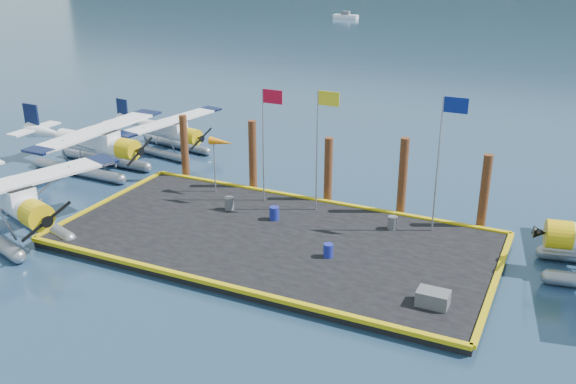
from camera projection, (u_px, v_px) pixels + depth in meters
name	position (u px, v px, depth m)	size (l,w,h in m)	color
ground	(274.00, 244.00, 30.08)	(4000.00, 4000.00, 0.00)	navy
dock	(274.00, 240.00, 30.01)	(20.00, 10.00, 0.40)	black
dock_bumpers	(274.00, 235.00, 29.90)	(20.25, 10.25, 0.18)	#C3AA0B
seaplane_a	(11.00, 203.00, 30.44)	(9.84, 10.49, 3.76)	gray
seaplane_b	(95.00, 146.00, 39.11)	(9.31, 10.25, 3.65)	gray
seaplane_c	(168.00, 133.00, 42.57)	(8.00, 8.75, 3.09)	gray
drum_0	(229.00, 203.00, 32.81)	(0.47, 0.47, 0.67)	#525256
drum_2	(328.00, 250.00, 27.89)	(0.44, 0.44, 0.61)	navy
drum_4	(392.00, 223.00, 30.59)	(0.46, 0.46, 0.64)	#525256
drum_5	(274.00, 213.00, 31.63)	(0.48, 0.48, 0.67)	navy
crate	(433.00, 298.00, 24.17)	(1.20, 0.80, 0.60)	#525256
flagpole_red	(267.00, 128.00, 32.59)	(1.14, 0.08, 6.00)	#9998A1
flagpole_yellow	(321.00, 133.00, 31.36)	(1.14, 0.08, 6.20)	#9998A1
flagpole_blue	(444.00, 145.00, 28.91)	(1.14, 0.08, 6.50)	#9998A1
windsock	(221.00, 143.00, 34.10)	(1.40, 0.44, 3.12)	#9998A1
piling_0	(185.00, 149.00, 37.27)	(0.44, 0.44, 4.00)	#442613
piling_1	(253.00, 157.00, 35.45)	(0.44, 0.44, 4.20)	#442613
piling_2	(328.00, 173.00, 33.74)	(0.44, 0.44, 3.80)	#442613
piling_3	(403.00, 179.00, 32.06)	(0.44, 0.44, 4.30)	#442613
piling_4	(484.00, 195.00, 30.52)	(0.44, 0.44, 4.00)	#442613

